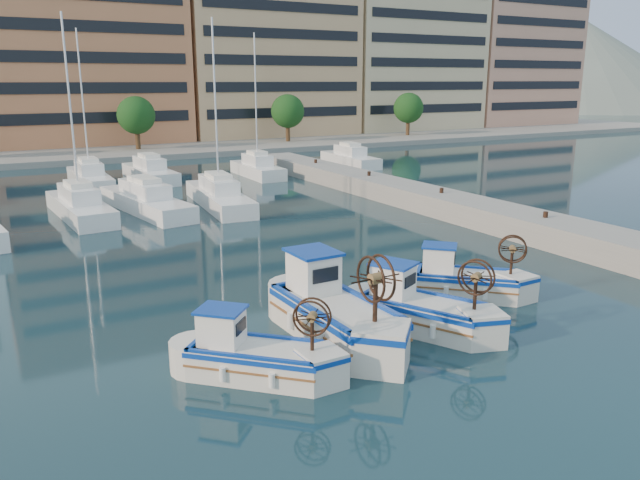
{
  "coord_description": "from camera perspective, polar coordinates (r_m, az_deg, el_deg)",
  "views": [
    {
      "loc": [
        -11.65,
        -15.16,
        7.9
      ],
      "look_at": [
        0.38,
        6.51,
        1.5
      ],
      "focal_mm": 35.0,
      "sensor_mm": 36.0,
      "label": 1
    }
  ],
  "objects": [
    {
      "name": "hill_east",
      "position": [
        196.78,
        21.86,
        11.16
      ],
      "size": [
        160.0,
        160.0,
        50.0
      ],
      "primitive_type": "cone",
      "color": "slate",
      "rests_on": "ground"
    },
    {
      "name": "fishing_boat_b",
      "position": [
        19.57,
        1.19,
        -6.5
      ],
      "size": [
        2.27,
        5.25,
        3.25
      ],
      "rotation": [
        0.0,
        0.0,
        0.03
      ],
      "color": "silver",
      "rests_on": "ground"
    },
    {
      "name": "ground",
      "position": [
        20.68,
        7.94,
        -8.12
      ],
      "size": [
        300.0,
        300.0,
        0.0
      ],
      "primitive_type": "plane",
      "color": "#1B3D46",
      "rests_on": "ground"
    },
    {
      "name": "waterfront",
      "position": [
        82.94,
        -15.03,
        16.22
      ],
      "size": [
        180.0,
        40.0,
        25.6
      ],
      "color": "gray",
      "rests_on": "ground"
    },
    {
      "name": "yacht_marina",
      "position": [
        44.62,
        -17.13,
        4.32
      ],
      "size": [
        39.52,
        23.28,
        11.5
      ],
      "color": "white",
      "rests_on": "ground"
    },
    {
      "name": "fishing_boat_c",
      "position": [
        20.52,
        9.08,
        -6.15
      ],
      "size": [
        3.37,
        4.4,
        2.66
      ],
      "rotation": [
        0.0,
        0.0,
        0.47
      ],
      "color": "silver",
      "rests_on": "ground"
    },
    {
      "name": "quay",
      "position": [
        34.6,
        17.35,
        1.63
      ],
      "size": [
        3.0,
        60.0,
        1.2
      ],
      "primitive_type": "cube",
      "color": "gray",
      "rests_on": "ground"
    },
    {
      "name": "fishing_boat_d",
      "position": [
        23.9,
        12.94,
        -3.49
      ],
      "size": [
        3.84,
        3.73,
        2.46
      ],
      "rotation": [
        0.0,
        0.0,
        0.82
      ],
      "color": "silver",
      "rests_on": "ground"
    },
    {
      "name": "fishing_boat_a",
      "position": [
        17.27,
        -6.11,
        -10.36
      ],
      "size": [
        3.76,
        3.69,
        2.42
      ],
      "rotation": [
        0.0,
        0.0,
        0.81
      ],
      "color": "silver",
      "rests_on": "ground"
    }
  ]
}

